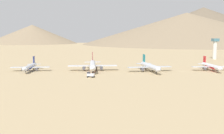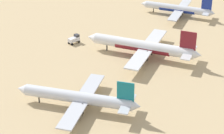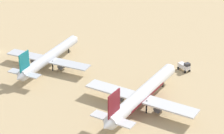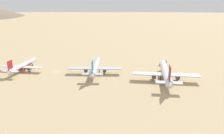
# 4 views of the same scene
# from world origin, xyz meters

# --- Properties ---
(parked_jet_0) EXTENTS (39.22, 31.76, 11.34)m
(parked_jet_0) POSITION_xyz_m (-8.83, -126.29, 3.77)
(parked_jet_0) COLOR silver
(parked_jet_0) RESTS_ON ground
(parked_jet_1) EXTENTS (50.46, 40.87, 14.59)m
(parked_jet_1) POSITION_xyz_m (-7.59, -74.66, 4.85)
(parked_jet_1) COLOR silver
(parked_jet_1) RESTS_ON ground
(parked_jet_2) EXTENTS (45.21, 36.85, 13.04)m
(parked_jet_2) POSITION_xyz_m (0.29, -28.03, 4.39)
(parked_jet_2) COLOR silver
(parked_jet_2) RESTS_ON ground
(service_truck) EXTENTS (4.52, 5.70, 3.90)m
(service_truck) POSITION_xyz_m (25.78, -75.98, 2.08)
(service_truck) COLOR silver
(service_truck) RESTS_ON ground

